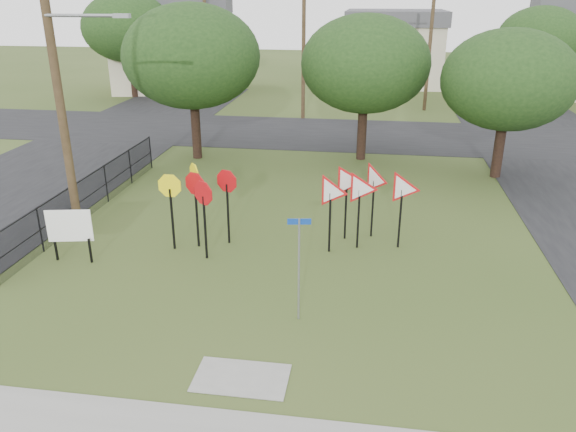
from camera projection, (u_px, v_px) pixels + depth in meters
The scene contains 20 objects.
ground at pixel (263, 318), 14.13m from camera, with size 140.00×140.00×0.00m, color #32451A.
street_left at pixel (41, 176), 24.97m from camera, with size 8.00×50.00×0.02m, color black.
street_far at pixel (328, 134), 32.49m from camera, with size 60.00×8.00×0.02m, color black.
curb_pad at pixel (241, 378), 11.92m from camera, with size 2.00×1.20×0.02m, color gray.
street_name_sign at pixel (299, 262), 13.53m from camera, with size 0.56×0.11×2.72m.
stop_sign_cluster at pixel (198, 192), 17.48m from camera, with size 2.37×2.24×2.51m.
yield_sign_cluster at pixel (363, 189), 17.60m from camera, with size 3.25×2.00×2.57m.
info_board at pixel (70, 228), 16.72m from camera, with size 1.32×0.31×1.67m.
utility_pole_main at pixel (58, 77), 17.33m from camera, with size 3.55×0.33×10.00m.
far_pole_a at pixel (304, 45), 34.73m from camera, with size 1.40×0.24×9.00m.
far_pole_b at pixel (430, 45), 37.39m from camera, with size 1.40×0.24×8.50m.
far_pole_c at pixel (206, 36), 41.35m from camera, with size 1.40×0.24×9.00m.
fence_run at pixel (92, 192), 20.63m from camera, with size 0.05×11.55×1.50m.
house_left at pixel (173, 44), 45.93m from camera, with size 10.58×8.88×7.20m.
house_mid at pixel (394, 47), 49.13m from camera, with size 8.40×8.40×6.20m.
tree_near_left at pixel (192, 57), 26.01m from camera, with size 6.40×6.40×7.27m.
tree_near_mid at pixel (365, 64), 25.94m from camera, with size 6.00×6.00×6.80m.
tree_near_right at pixel (509, 80), 23.39m from camera, with size 5.60×5.60×6.33m.
tree_far_left at pixel (128, 27), 41.97m from camera, with size 6.80×6.80×7.73m.
tree_far_right at pixel (540, 39), 39.88m from camera, with size 6.00×6.00×6.80m.
Camera 1 is at (2.44, -11.93, 7.64)m, focal length 35.00 mm.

